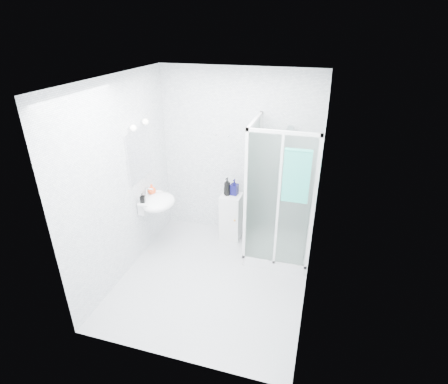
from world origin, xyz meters
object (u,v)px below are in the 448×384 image
(shampoo_bottle_a, at_px, (227,187))
(wall_basin, at_px, (157,202))
(soap_dispenser_black, at_px, (142,198))
(shampoo_bottle_b, at_px, (234,187))
(hand_towel, at_px, (297,175))
(soap_dispenser_orange, at_px, (152,189))
(storage_cabinet, at_px, (231,217))
(shower_enclosure, at_px, (273,229))

(shampoo_bottle_a, bearing_deg, wall_basin, -145.63)
(soap_dispenser_black, bearing_deg, shampoo_bottle_b, 36.50)
(hand_towel, bearing_deg, soap_dispenser_black, -177.63)
(shampoo_bottle_a, relative_size, soap_dispenser_black, 2.00)
(wall_basin, height_order, soap_dispenser_black, wall_basin)
(shampoo_bottle_a, xyz_separation_m, shampoo_bottle_b, (0.10, 0.04, -0.02))
(shampoo_bottle_b, xyz_separation_m, soap_dispenser_orange, (-1.10, -0.54, 0.06))
(wall_basin, distance_m, storage_cabinet, 1.20)
(shampoo_bottle_a, relative_size, shampoo_bottle_b, 1.13)
(shower_enclosure, distance_m, hand_towel, 1.15)
(shampoo_bottle_a, height_order, shampoo_bottle_b, shampoo_bottle_a)
(hand_towel, relative_size, shampoo_bottle_a, 2.44)
(shampoo_bottle_a, bearing_deg, soap_dispenser_orange, -153.61)
(soap_dispenser_black, bearing_deg, shampoo_bottle_a, 37.55)
(storage_cabinet, xyz_separation_m, soap_dispenser_orange, (-1.06, -0.50, 0.56))
(storage_cabinet, height_order, soap_dispenser_orange, soap_dispenser_orange)
(shampoo_bottle_a, height_order, soap_dispenser_black, shampoo_bottle_a)
(shower_enclosure, xyz_separation_m, wall_basin, (-1.66, -0.32, 0.35))
(storage_cabinet, height_order, soap_dispenser_black, soap_dispenser_black)
(wall_basin, distance_m, hand_towel, 2.05)
(soap_dispenser_black, bearing_deg, storage_cabinet, 36.08)
(shampoo_bottle_b, bearing_deg, soap_dispenser_black, -143.50)
(shower_enclosure, xyz_separation_m, shampoo_bottle_a, (-0.78, 0.29, 0.44))
(shampoo_bottle_b, distance_m, soap_dispenser_orange, 1.23)
(shower_enclosure, bearing_deg, soap_dispenser_orange, -173.23)
(wall_basin, height_order, soap_dispenser_orange, soap_dispenser_orange)
(shampoo_bottle_a, distance_m, shampoo_bottle_b, 0.11)
(shower_enclosure, height_order, storage_cabinet, shower_enclosure)
(wall_basin, bearing_deg, hand_towel, -2.52)
(hand_towel, height_order, soap_dispenser_black, hand_towel)
(shower_enclosure, bearing_deg, hand_towel, -55.51)
(soap_dispenser_black, bearing_deg, wall_basin, 53.89)
(hand_towel, bearing_deg, shampoo_bottle_a, 146.85)
(shower_enclosure, height_order, hand_towel, shower_enclosure)
(hand_towel, xyz_separation_m, soap_dispenser_black, (-2.05, -0.09, -0.56))
(wall_basin, relative_size, shampoo_bottle_b, 2.24)
(shower_enclosure, xyz_separation_m, storage_cabinet, (-0.71, 0.29, -0.07))
(wall_basin, height_order, hand_towel, hand_towel)
(soap_dispenser_orange, bearing_deg, shower_enclosure, 6.77)
(wall_basin, xyz_separation_m, storage_cabinet, (0.94, 0.61, -0.42))
(shampoo_bottle_a, height_order, soap_dispenser_orange, shampoo_bottle_a)
(wall_basin, distance_m, shampoo_bottle_b, 1.18)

